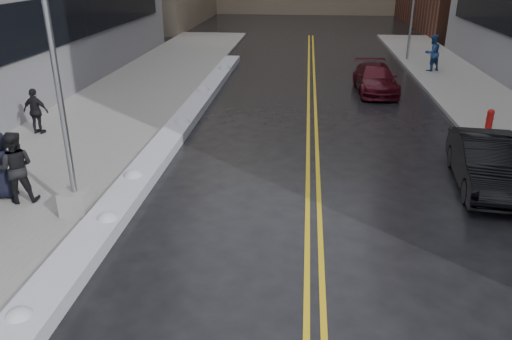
% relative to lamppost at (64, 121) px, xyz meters
% --- Properties ---
extents(ground, '(160.00, 160.00, 0.00)m').
position_rel_lamppost_xyz_m(ground, '(3.30, -2.00, -2.53)').
color(ground, black).
rests_on(ground, ground).
extents(sidewalk_west, '(5.50, 50.00, 0.15)m').
position_rel_lamppost_xyz_m(sidewalk_west, '(-2.45, 8.00, -2.46)').
color(sidewalk_west, gray).
rests_on(sidewalk_west, ground).
extents(lane_line_left, '(0.12, 50.00, 0.01)m').
position_rel_lamppost_xyz_m(lane_line_left, '(5.65, 8.00, -2.53)').
color(lane_line_left, gold).
rests_on(lane_line_left, ground).
extents(lane_line_right, '(0.12, 50.00, 0.01)m').
position_rel_lamppost_xyz_m(lane_line_right, '(5.95, 8.00, -2.53)').
color(lane_line_right, gold).
rests_on(lane_line_right, ground).
extents(snow_ridge, '(0.90, 30.00, 0.34)m').
position_rel_lamppost_xyz_m(snow_ridge, '(0.85, 6.00, -2.36)').
color(snow_ridge, silver).
rests_on(snow_ridge, ground).
extents(lamppost, '(0.65, 0.65, 7.62)m').
position_rel_lamppost_xyz_m(lamppost, '(0.00, 0.00, 0.00)').
color(lamppost, gray).
rests_on(lamppost, sidewalk_west).
extents(fire_hydrant, '(0.26, 0.26, 0.73)m').
position_rel_lamppost_xyz_m(fire_hydrant, '(12.30, 8.00, -1.98)').
color(fire_hydrant, maroon).
rests_on(fire_hydrant, sidewalk_east).
extents(traffic_signal, '(0.16, 0.20, 6.00)m').
position_rel_lamppost_xyz_m(traffic_signal, '(11.80, 22.00, 0.87)').
color(traffic_signal, gray).
rests_on(traffic_signal, sidewalk_east).
extents(pedestrian_b, '(1.10, 0.97, 1.88)m').
position_rel_lamppost_xyz_m(pedestrian_b, '(-1.74, 0.52, -1.44)').
color(pedestrian_b, black).
rests_on(pedestrian_b, sidewalk_west).
extents(pedestrian_c, '(0.89, 0.59, 1.80)m').
position_rel_lamppost_xyz_m(pedestrian_c, '(-2.27, 0.72, -1.49)').
color(pedestrian_c, black).
rests_on(pedestrian_c, sidewalk_west).
extents(pedestrian_d, '(1.00, 0.51, 1.64)m').
position_rel_lamppost_xyz_m(pedestrian_d, '(-4.00, 5.80, -1.57)').
color(pedestrian_d, black).
rests_on(pedestrian_d, sidewalk_west).
extents(pedestrian_east, '(1.21, 1.13, 1.98)m').
position_rel_lamppost_xyz_m(pedestrian_east, '(12.44, 18.44, -1.39)').
color(pedestrian_east, navy).
rests_on(pedestrian_east, sidewalk_east).
extents(car_black, '(1.97, 4.51, 1.44)m').
position_rel_lamppost_xyz_m(car_black, '(10.57, 2.97, -1.81)').
color(car_black, black).
rests_on(car_black, ground).
extents(car_maroon, '(1.96, 4.51, 1.29)m').
position_rel_lamppost_xyz_m(car_maroon, '(8.82, 13.75, -1.89)').
color(car_maroon, '#3F0A14').
rests_on(car_maroon, ground).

